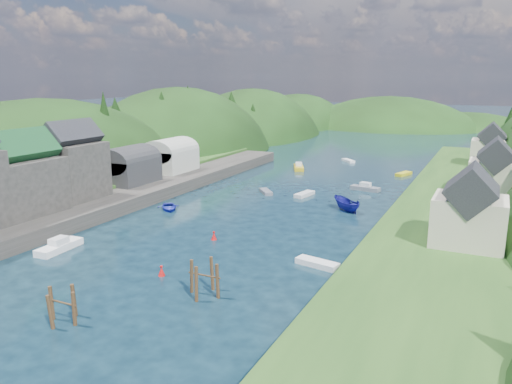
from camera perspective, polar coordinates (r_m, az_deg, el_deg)
The scene contains 14 objects.
ground at distance 88.51m, azimuth 6.20°, elevation 0.37°, with size 600.00×600.00×0.00m, color black.
hillside_left at distance 132.34m, azimuth -8.74°, elevation 0.96°, with size 44.00×245.56×52.00m.
far_hills at distance 209.48m, azimuth 17.99°, elevation 4.13°, with size 103.00×68.00×44.00m.
hill_trees at distance 100.69m, azimuth 9.10°, elevation 8.16°, with size 92.66×146.56×12.05m.
quay_left at distance 75.89m, azimuth -19.32°, elevation -1.66°, with size 12.00×110.00×2.00m, color #2D2B28.
terrace_left_grass at distance 80.85m, azimuth -22.85°, elevation -0.90°, with size 12.00×110.00×2.50m, color #234719.
boat_sheds at distance 90.30m, azimuth -11.94°, elevation 3.82°, with size 7.00×21.00×7.50m.
terrace_right at distance 73.82m, azimuth 22.08°, elevation -2.13°, with size 16.00×120.00×2.40m, color #234719.
right_bank_cottages at distance 80.94m, azimuth 24.90°, elevation 2.25°, with size 9.00×59.24×8.41m.
piling_cluster_near at distance 43.81m, azimuth -21.20°, elevation -12.35°, with size 2.91×2.75×3.43m.
piling_cluster_far at distance 45.79m, azimuth -5.91°, elevation -10.13°, with size 3.27×3.04×3.78m.
channel_buoy_near at distance 50.91m, azimuth -10.75°, elevation -8.88°, with size 0.70×0.70×1.10m.
channel_buoy_far at distance 60.82m, azimuth -4.83°, elevation -5.02°, with size 0.70×0.70×1.10m.
moored_boats at distance 67.57m, azimuth -3.10°, elevation -3.04°, with size 32.53×101.52×2.09m.
Camera 1 is at (28.69, -31.48, 19.26)m, focal length 35.00 mm.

